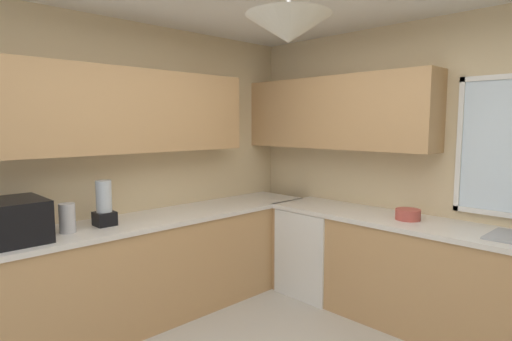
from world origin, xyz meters
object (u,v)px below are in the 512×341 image
at_px(blender_appliance, 104,205).
at_px(kettle, 67,218).
at_px(dishwasher, 317,251).
at_px(microwave, 15,220).
at_px(bowl, 408,214).

bearing_deg(blender_appliance, kettle, -86.09).
xyz_separation_m(dishwasher, blender_appliance, (-0.66, -1.88, 0.63)).
height_order(microwave, blender_appliance, blender_appliance).
relative_size(microwave, blender_appliance, 1.33).
height_order(dishwasher, microwave, microwave).
bearing_deg(microwave, bowl, 58.08).
bearing_deg(dishwasher, kettle, -106.40).
bearing_deg(microwave, blender_appliance, 90.00).
bearing_deg(microwave, kettle, 86.61).
distance_m(kettle, bowl, 2.70).
bearing_deg(blender_appliance, microwave, -90.00).
xyz_separation_m(microwave, bowl, (1.58, 2.54, -0.10)).
distance_m(kettle, blender_appliance, 0.30).
xyz_separation_m(dishwasher, bowl, (0.92, 0.03, 0.51)).
bearing_deg(kettle, microwave, -93.39).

